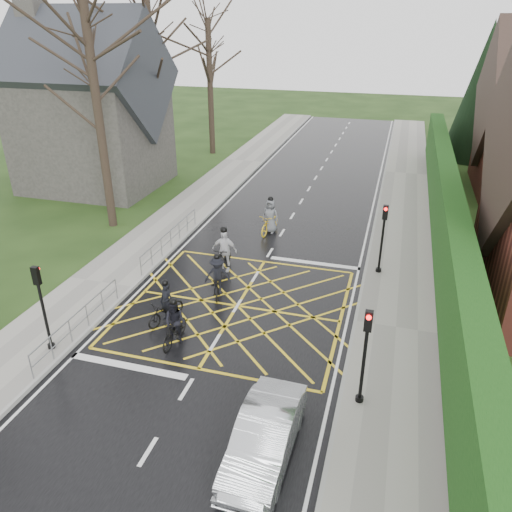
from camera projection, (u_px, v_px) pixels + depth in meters
The scene contains 22 objects.
ground at pixel (237, 306), 19.45m from camera, with size 120.00×120.00×0.00m, color black.
road at pixel (237, 306), 19.45m from camera, with size 9.00×80.00×0.01m, color black.
sidewalk_right at pixel (396, 329), 17.92m from camera, with size 3.00×80.00×0.15m, color gray.
sidewalk_left at pixel (102, 283), 20.92m from camera, with size 3.00×80.00×0.15m, color gray.
stone_wall at pixel (441, 257), 22.54m from camera, with size 0.50×38.00×0.70m, color slate.
hedge at pixel (448, 221), 21.78m from camera, with size 0.90×38.00×2.80m, color #10340E.
conifer at pixel (482, 92), 37.03m from camera, with size 4.60×4.60×10.00m.
church at pixel (89, 109), 31.04m from camera, with size 8.80×7.80×11.00m.
tree_near at pixel (92, 69), 23.42m from camera, with size 9.24×9.24×11.44m.
tree_mid at pixel (150, 43), 30.26m from camera, with size 10.08×10.08×12.48m.
tree_far at pixel (209, 59), 37.62m from camera, with size 8.40×8.40×10.40m.
railing_south at pixel (78, 318), 17.25m from camera, with size 0.05×5.04×1.03m.
railing_north at pixel (170, 235), 23.72m from camera, with size 0.05×6.04×1.03m.
traffic_light_ne at pixel (382, 240), 21.07m from camera, with size 0.24×0.31×3.21m.
traffic_light_se at pixel (364, 359), 13.82m from camera, with size 0.24×0.31×3.21m.
traffic_light_sw at pixel (44, 309), 16.12m from camera, with size 0.24×0.31×3.21m.
cyclist_rear at pixel (166, 308), 18.26m from camera, with size 1.17×1.85×1.70m.
cyclist_back at pixel (175, 326), 17.01m from camera, with size 0.80×1.75×1.74m.
cyclist_mid at pixel (217, 280), 20.04m from camera, with size 1.22×1.92×1.76m.
cyclist_front at pixel (224, 255), 21.78m from camera, with size 1.15×2.11×2.09m.
cyclist_lead at pixel (270, 220), 25.70m from camera, with size 0.99×2.09×1.95m.
car at pixel (264, 437), 12.58m from camera, with size 1.38×3.95×1.30m, color #B4B7BB.
Camera 1 is at (5.33, -15.77, 10.28)m, focal length 35.00 mm.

